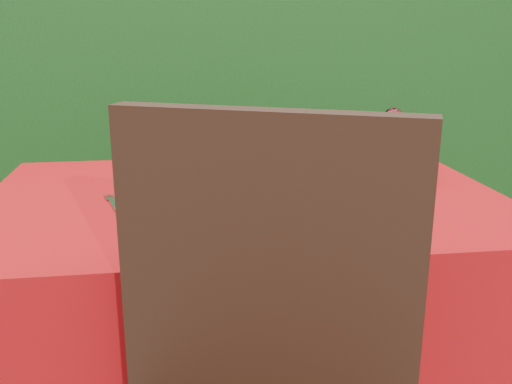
{
  "coord_description": "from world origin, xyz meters",
  "views": [
    {
      "loc": [
        -0.16,
        -1.34,
        1.15
      ],
      "look_at": [
        0.02,
        -0.05,
        0.77
      ],
      "focal_mm": 40.0,
      "sensor_mm": 36.0,
      "label": 1
    }
  ],
  "objects": [
    {
      "name": "hedge",
      "position": [
        0.0,
        1.55,
        0.92
      ],
      "size": [
        3.2,
        0.55,
        1.78
      ],
      "color": "black",
      "rests_on": "ground"
    },
    {
      "name": "dining_table",
      "position": [
        0.0,
        0.0,
        0.6
      ],
      "size": [
        1.26,
        0.86,
        0.75
      ],
      "color": "#452916",
      "rests_on": "ground"
    },
    {
      "name": "chair_far",
      "position": [
        0.08,
        0.58,
        0.5
      ],
      "size": [
        0.5,
        0.5,
        0.88
      ],
      "rotation": [
        0.0,
        0.0,
        2.83
      ],
      "color": "black",
      "rests_on": "ground"
    },
    {
      "name": "pizza_plate",
      "position": [
        0.02,
        -0.17,
        0.78
      ],
      "size": [
        0.35,
        0.35,
        0.07
      ],
      "rotation": [
        0.0,
        0.0,
        -0.13
      ],
      "color": "silver",
      "rests_on": "dining_table"
    },
    {
      "name": "pasta_plate",
      "position": [
        0.11,
        0.22,
        0.77
      ],
      "size": [
        0.22,
        0.22,
        0.06
      ],
      "rotation": [
        0.0,
        0.0,
        -0.33
      ],
      "color": "white",
      "rests_on": "dining_table"
    },
    {
      "name": "water_glass",
      "position": [
        0.45,
        0.07,
        0.79
      ],
      "size": [
        0.07,
        0.07,
        0.1
      ],
      "color": "silver",
      "rests_on": "dining_table"
    },
    {
      "name": "wine_glass",
      "position": [
        0.46,
        0.22,
        0.87
      ],
      "size": [
        0.07,
        0.07,
        0.18
      ],
      "color": "silver",
      "rests_on": "dining_table"
    },
    {
      "name": "fork",
      "position": [
        -0.31,
        -0.07,
        0.75
      ],
      "size": [
        0.07,
        0.19,
        0.0
      ],
      "primitive_type": "cube",
      "rotation": [
        0.0,
        0.0,
        0.26
      ],
      "color": "#B9B9C0",
      "rests_on": "dining_table"
    }
  ]
}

